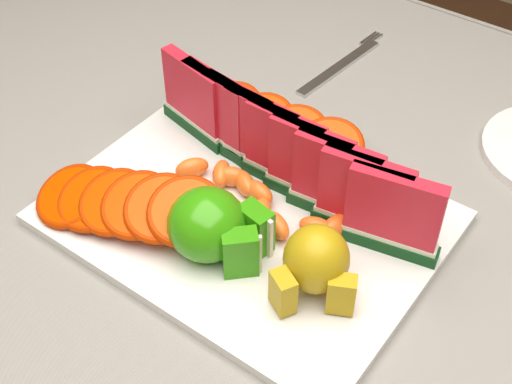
% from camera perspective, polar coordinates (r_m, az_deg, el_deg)
% --- Properties ---
extents(table, '(1.40, 0.90, 0.75)m').
position_cam_1_polar(table, '(0.85, 2.90, -7.37)').
color(table, '#523C1D').
rests_on(table, ground).
extents(tablecloth, '(1.53, 1.03, 0.20)m').
position_cam_1_polar(tablecloth, '(0.81, 3.06, -4.60)').
color(tablecloth, gray).
rests_on(tablecloth, table).
extents(platter, '(0.40, 0.30, 0.01)m').
position_cam_1_polar(platter, '(0.77, -0.70, -2.03)').
color(platter, silver).
rests_on(platter, tablecloth).
extents(apple_cluster, '(0.12, 0.10, 0.07)m').
position_cam_1_polar(apple_cluster, '(0.71, -3.37, -2.83)').
color(apple_cluster, '#22780C').
rests_on(apple_cluster, platter).
extents(pear_cluster, '(0.09, 0.09, 0.07)m').
position_cam_1_polar(pear_cluster, '(0.68, 4.81, -5.70)').
color(pear_cluster, '#B0721B').
rests_on(pear_cluster, platter).
extents(fork, '(0.03, 0.20, 0.00)m').
position_cam_1_polar(fork, '(1.01, 6.92, 10.10)').
color(fork, silver).
rests_on(fork, tablecloth).
extents(watermelon_row, '(0.39, 0.07, 0.10)m').
position_cam_1_polar(watermelon_row, '(0.77, 2.30, 3.17)').
color(watermelon_row, '#0F3B0A').
rests_on(watermelon_row, platter).
extents(orange_fan_front, '(0.23, 0.14, 0.06)m').
position_cam_1_polar(orange_fan_front, '(0.75, -10.32, -0.90)').
color(orange_fan_front, red).
rests_on(orange_fan_front, platter).
extents(orange_fan_back, '(0.23, 0.10, 0.04)m').
position_cam_1_polar(orange_fan_back, '(0.85, 1.78, 5.36)').
color(orange_fan_back, red).
rests_on(orange_fan_back, platter).
extents(tangerine_segments, '(0.21, 0.07, 0.02)m').
position_cam_1_polar(tangerine_segments, '(0.77, 0.21, -0.46)').
color(tangerine_segments, '#FF5A23').
rests_on(tangerine_segments, platter).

